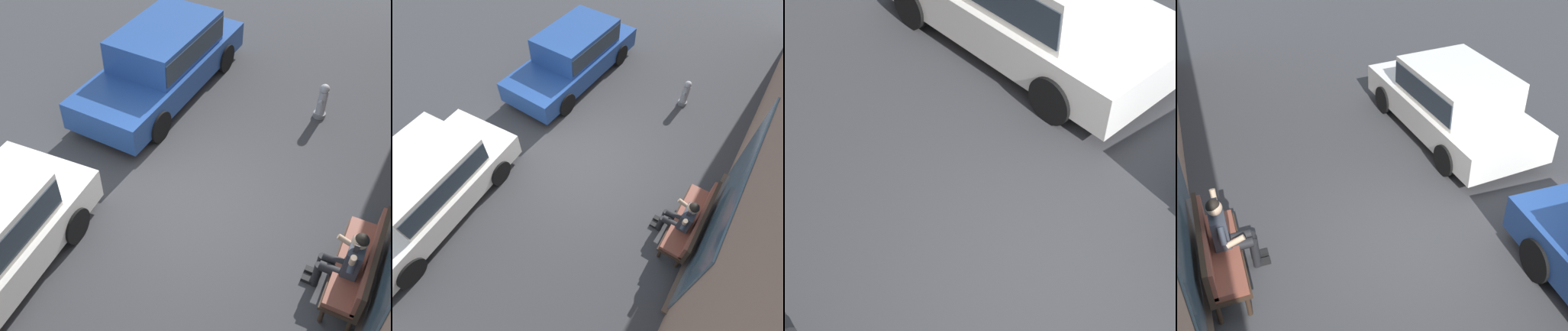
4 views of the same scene
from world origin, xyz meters
The scene contains 7 objects.
ground_plane centered at (0.00, 0.00, 0.00)m, with size 60.00×60.00×0.00m, color #38383A.
building_facade centered at (0.00, 3.40, 2.94)m, with size 18.00×0.51×5.90m.
bench centered at (0.42, 2.90, 0.56)m, with size 1.77×0.55×0.99m.
person_on_phone centered at (0.57, 2.67, 0.69)m, with size 0.73×0.74×1.33m.
parked_car_near centered at (-2.78, -2.18, 0.83)m, with size 4.74×1.98×1.53m.
parked_car_mid centered at (2.87, -2.25, 0.81)m, with size 4.41×2.18×1.49m.
fire_hydrant centered at (-3.38, 1.24, 0.39)m, with size 0.38×0.26×0.81m.
Camera 2 is at (3.91, 2.60, 6.22)m, focal length 28.00 mm.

